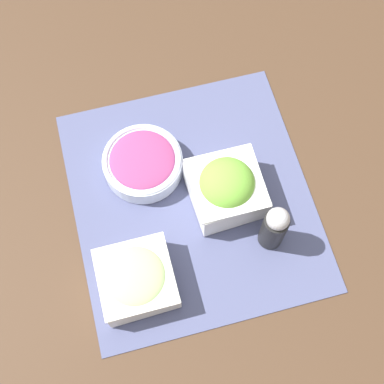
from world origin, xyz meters
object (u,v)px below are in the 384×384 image
at_px(lettuce_bowl, 226,188).
at_px(onion_bowl, 143,162).
at_px(cucumber_bowl, 136,279).
at_px(pepper_shaker, 274,227).

height_order(lettuce_bowl, onion_bowl, lettuce_bowl).
xyz_separation_m(cucumber_bowl, pepper_shaker, (-0.02, 0.23, 0.03)).
bearing_deg(onion_bowl, pepper_shaker, 44.20).
distance_m(onion_bowl, pepper_shaker, 0.26).
xyz_separation_m(cucumber_bowl, onion_bowl, (-0.20, 0.06, -0.01)).
distance_m(lettuce_bowl, onion_bowl, 0.16).
xyz_separation_m(lettuce_bowl, onion_bowl, (-0.09, -0.12, -0.02)).
xyz_separation_m(lettuce_bowl, pepper_shaker, (0.09, 0.05, 0.01)).
relative_size(lettuce_bowl, onion_bowl, 0.87).
bearing_deg(onion_bowl, lettuce_bowl, 53.97).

